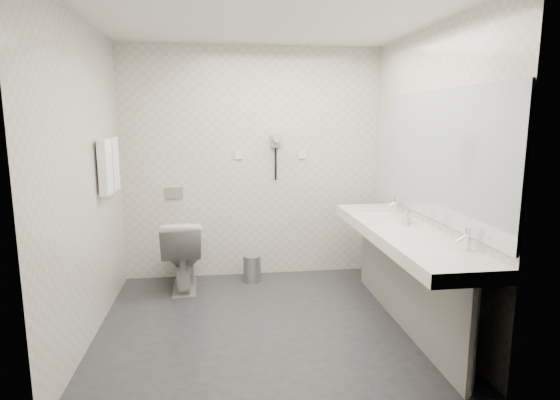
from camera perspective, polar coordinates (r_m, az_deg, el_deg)
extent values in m
plane|color=#27262B|center=(4.15, -1.84, -14.83)|extent=(2.80, 2.80, 0.00)
plane|color=silver|center=(3.84, -2.06, 21.35)|extent=(2.80, 2.80, 0.00)
plane|color=beige|center=(5.09, -3.40, 4.45)|extent=(2.80, 0.00, 2.80)
plane|color=beige|center=(2.53, 0.99, -1.36)|extent=(2.80, 0.00, 2.80)
plane|color=beige|center=(3.92, -22.78, 1.97)|extent=(0.00, 2.60, 2.60)
plane|color=beige|center=(4.18, 17.57, 2.74)|extent=(0.00, 2.60, 2.60)
cube|color=silver|center=(3.97, 14.83, -4.11)|extent=(0.55, 2.20, 0.10)
cube|color=gray|center=(4.10, 14.89, -9.86)|extent=(0.03, 2.15, 0.75)
cylinder|color=silver|center=(3.26, 22.62, -15.74)|extent=(0.06, 0.06, 0.75)
cylinder|color=silver|center=(5.04, 10.69, -5.92)|extent=(0.06, 0.06, 0.75)
cube|color=#B2BCC6|center=(3.97, 18.74, 5.22)|extent=(0.02, 2.20, 1.05)
ellipsoid|color=silver|center=(3.39, 19.04, -6.16)|extent=(0.40, 0.31, 0.05)
ellipsoid|color=silver|center=(4.55, 11.76, -1.72)|extent=(0.40, 0.31, 0.05)
cylinder|color=silver|center=(3.46, 22.03, -4.49)|extent=(0.04, 0.04, 0.15)
cylinder|color=silver|center=(4.60, 14.09, -0.54)|extent=(0.04, 0.04, 0.15)
imported|color=silver|center=(4.05, 15.19, -2.23)|extent=(0.08, 0.08, 0.12)
cylinder|color=silver|center=(4.18, 15.68, -2.02)|extent=(0.06, 0.06, 0.10)
imported|color=silver|center=(4.90, -11.86, -6.50)|extent=(0.43, 0.74, 0.74)
cube|color=#B2B5BA|center=(5.12, -12.89, 0.86)|extent=(0.18, 0.02, 0.12)
cylinder|color=#B2B5BA|center=(5.08, -3.45, -8.47)|extent=(0.22, 0.22, 0.27)
cylinder|color=#B2B5BA|center=(5.03, -3.47, -6.92)|extent=(0.19, 0.19, 0.02)
cylinder|color=silver|center=(4.41, -20.58, 6.86)|extent=(0.02, 0.62, 0.02)
cube|color=white|center=(4.29, -20.67, 3.83)|extent=(0.07, 0.24, 0.48)
cube|color=white|center=(4.56, -19.90, 4.21)|extent=(0.07, 0.24, 0.48)
cube|color=gray|center=(5.06, -0.56, 7.28)|extent=(0.10, 0.04, 0.14)
cylinder|color=gray|center=(4.99, -0.46, 7.58)|extent=(0.08, 0.14, 0.08)
cylinder|color=black|center=(5.07, -0.54, 4.44)|extent=(0.02, 0.02, 0.35)
cube|color=silver|center=(5.06, -5.11, 5.53)|extent=(0.09, 0.02, 0.09)
cube|color=silver|center=(5.14, 2.76, 5.63)|extent=(0.09, 0.02, 0.09)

